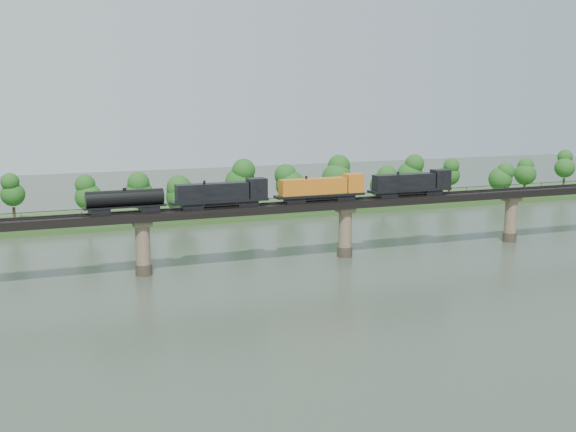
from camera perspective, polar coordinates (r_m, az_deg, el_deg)
name	(u,v)px	position (r m, az deg, el deg)	size (l,w,h in m)	color
ground	(426,296)	(119.18, 10.82, -6.24)	(400.00, 400.00, 0.00)	#344032
far_bank	(256,210)	(194.43, -2.55, 0.47)	(300.00, 24.00, 1.60)	#2C5020
bridge	(345,230)	(143.43, 4.54, -1.09)	(236.00, 30.00, 11.50)	#473A2D
bridge_superstructure	(346,198)	(142.35, 4.57, 1.42)	(220.00, 4.90, 0.75)	black
far_treeline	(231,184)	(186.55, -4.51, 2.53)	(289.06, 17.54, 13.60)	#382619
freight_train	(288,191)	(137.25, 0.04, 2.03)	(73.62, 2.87, 5.07)	black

